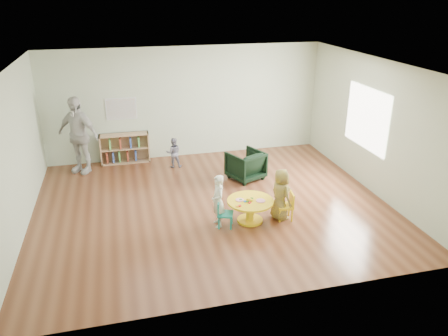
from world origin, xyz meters
name	(u,v)px	position (x,y,z in m)	size (l,w,h in m)	color
room	(212,115)	(0.01, 0.00, 1.89)	(7.10, 7.00, 2.80)	#5A301C
activity_table	(250,207)	(0.55, -0.82, 0.30)	(0.87, 0.87, 0.48)	yellow
kid_chair_left	(223,213)	(0.02, -0.88, 0.28)	(0.35, 0.35, 0.51)	#18877C
kid_chair_right	(287,205)	(1.26, -0.90, 0.29)	(0.33, 0.33, 0.54)	yellow
bookshelf	(124,148)	(-1.61, 2.86, 0.37)	(1.20, 0.30, 0.75)	tan
alphabet_poster	(121,109)	(-1.60, 2.98, 1.35)	(0.74, 0.01, 0.54)	white
armchair	(246,165)	(1.04, 1.12, 0.33)	(0.71, 0.73, 0.67)	black
child_left	(218,201)	(-0.06, -0.81, 0.50)	(0.36, 0.24, 1.00)	white
child_right	(281,194)	(1.14, -0.85, 0.50)	(0.49, 0.32, 1.01)	gold
toddler	(174,153)	(-0.46, 2.22, 0.37)	(0.36, 0.28, 0.75)	#1B193F
adult_caretaker	(78,135)	(-2.64, 2.49, 0.92)	(1.07, 0.45, 1.83)	silver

